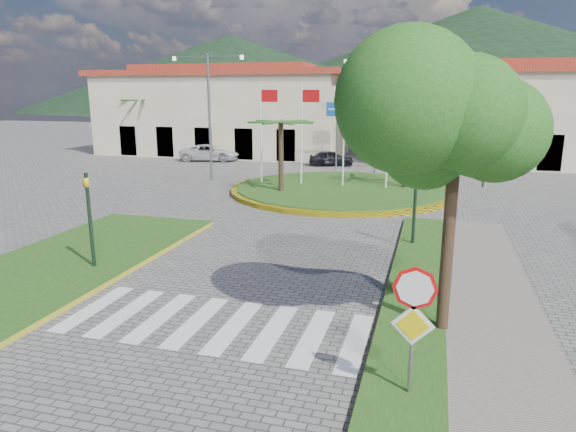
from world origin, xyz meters
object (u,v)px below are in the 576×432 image
(stop_sign, at_px, (414,312))
(deciduous_tree, at_px, (458,113))
(roundabout_island, at_px, (341,189))
(car_dark_b, at_px, (404,154))
(white_van, at_px, (210,153))
(car_dark_a, at_px, (331,158))

(stop_sign, height_order, deciduous_tree, deciduous_tree)
(roundabout_island, height_order, stop_sign, roundabout_island)
(stop_sign, height_order, car_dark_b, stop_sign)
(stop_sign, bearing_deg, car_dark_b, 93.81)
(white_van, height_order, car_dark_b, white_van)
(deciduous_tree, bearing_deg, car_dark_a, 106.54)
(white_van, height_order, car_dark_a, white_van)
(roundabout_island, height_order, deciduous_tree, deciduous_tree)
(deciduous_tree, relative_size, car_dark_b, 1.71)
(roundabout_island, bearing_deg, white_van, 140.55)
(stop_sign, xyz_separation_m, car_dark_a, (-7.62, 30.73, -1.20))
(roundabout_island, bearing_deg, deciduous_tree, -72.09)
(deciduous_tree, height_order, car_dark_a, deciduous_tree)
(car_dark_b, bearing_deg, roundabout_island, -167.31)
(stop_sign, distance_m, car_dark_a, 31.68)
(white_van, bearing_deg, car_dark_a, -101.46)
(white_van, distance_m, car_dark_a, 10.38)
(white_van, xyz_separation_m, car_dark_a, (10.38, -0.09, -0.09))
(roundabout_island, bearing_deg, car_dark_b, 79.51)
(roundabout_island, xyz_separation_m, deciduous_tree, (5.50, -17.00, 5.01))
(roundabout_island, height_order, car_dark_a, roundabout_island)
(roundabout_island, xyz_separation_m, white_van, (-13.11, 10.79, 0.51))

